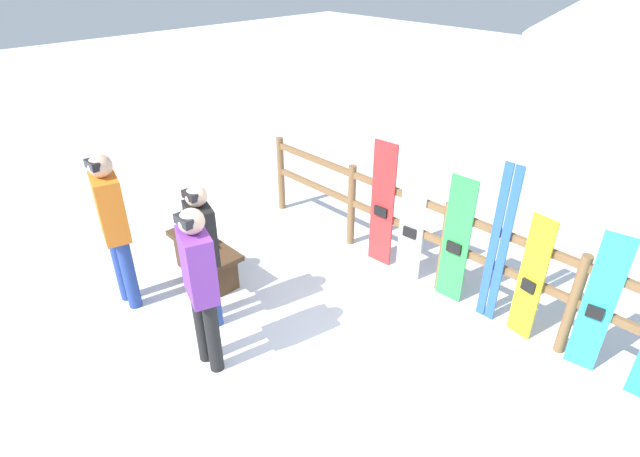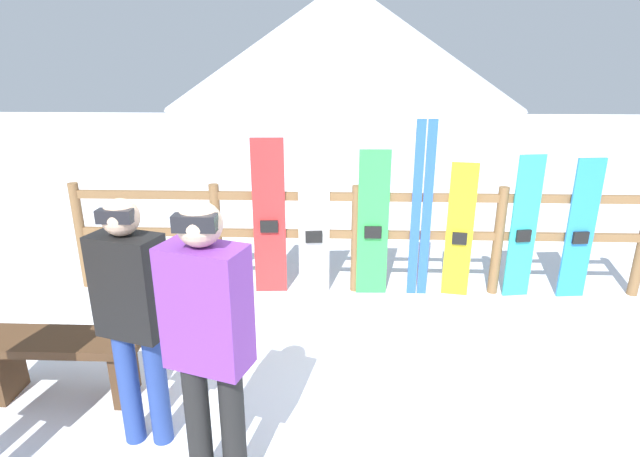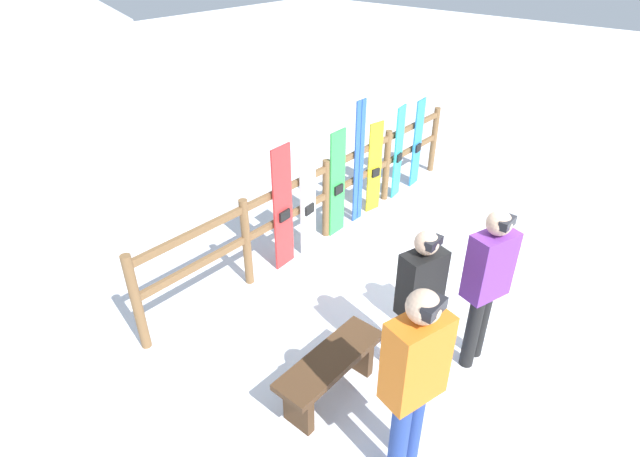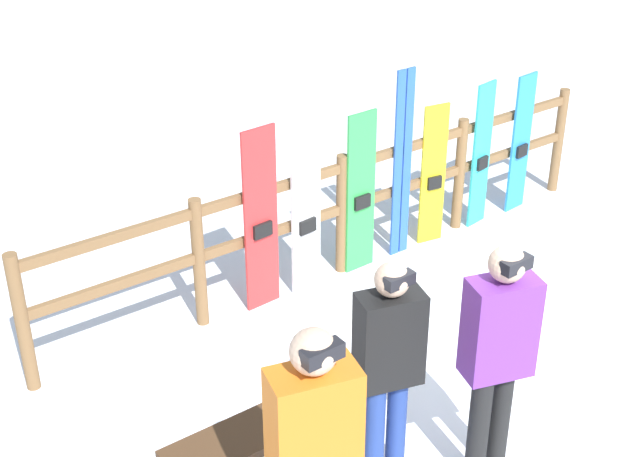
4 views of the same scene
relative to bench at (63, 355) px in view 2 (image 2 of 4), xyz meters
name	(u,v)px [view 2 (image 2 of 4)]	position (x,y,z in m)	size (l,w,h in m)	color
ground_plane	(363,422)	(2.07, -0.20, -0.34)	(40.00, 40.00, 0.00)	white
mountain_backdrop	(344,44)	(2.07, 23.81, 2.66)	(18.00, 18.00, 6.00)	silver
fence	(356,229)	(2.07, 1.81, 0.33)	(5.74, 0.10, 1.11)	brown
bench	(63,355)	(0.00, 0.00, 0.00)	(1.11, 0.36, 0.47)	#4C331E
person_purple	(208,335)	(1.25, -0.76, 0.63)	(0.46, 0.34, 1.66)	black
person_black	(133,309)	(0.72, -0.40, 0.58)	(0.43, 0.32, 1.57)	navy
snowboard_red	(269,218)	(1.21, 1.75, 0.45)	(0.32, 0.07, 1.58)	red
snowboard_white	(314,230)	(1.65, 1.75, 0.33)	(0.31, 0.08, 1.35)	white
snowboard_green	(373,225)	(2.23, 1.75, 0.40)	(0.30, 0.06, 1.47)	green
ski_pair_blue	(422,211)	(2.70, 1.75, 0.54)	(0.20, 0.02, 1.76)	blue
snowboard_yellow	(460,231)	(3.08, 1.75, 0.34)	(0.26, 0.09, 1.36)	yellow
snowboard_cyan	(524,228)	(3.69, 1.75, 0.38)	(0.26, 0.09, 1.44)	#2DBFCC
snowboard_blue	(581,230)	(4.24, 1.75, 0.36)	(0.28, 0.08, 1.41)	#288CE0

